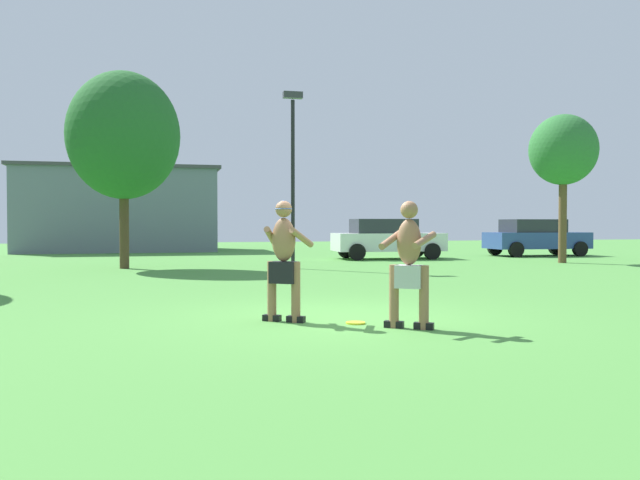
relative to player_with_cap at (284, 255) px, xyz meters
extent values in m
plane|color=#4C8E3D|center=(0.83, 0.17, -0.96)|extent=(80.00, 80.00, 0.00)
cube|color=black|center=(-0.16, 0.10, -0.92)|extent=(0.28, 0.24, 0.09)
cylinder|color=#936647|center=(-0.16, 0.10, -0.53)|extent=(0.13, 0.13, 0.86)
cube|color=black|center=(0.15, -0.11, -0.92)|extent=(0.28, 0.24, 0.09)
cylinder|color=#936647|center=(0.15, -0.11, -0.53)|extent=(0.13, 0.13, 0.86)
cube|color=black|center=(0.00, -0.01, -0.26)|extent=(0.44, 0.41, 0.31)
ellipsoid|color=#936647|center=(0.00, -0.01, 0.21)|extent=(0.42, 0.38, 0.62)
cylinder|color=#936647|center=(-0.14, 0.21, 0.24)|extent=(0.31, 0.57, 0.32)
cylinder|color=#936647|center=(0.25, -0.05, 0.24)|extent=(0.46, 0.50, 0.30)
sphere|color=#936647|center=(0.00, -0.01, 0.65)|extent=(0.24, 0.24, 0.24)
cone|color=#194CA5|center=(0.00, -0.01, 0.71)|extent=(0.35, 0.35, 0.13)
cube|color=black|center=(1.67, -1.12, -0.92)|extent=(0.28, 0.24, 0.09)
cylinder|color=#936647|center=(1.67, -1.12, -0.54)|extent=(0.13, 0.13, 0.85)
cube|color=black|center=(1.34, -0.90, -0.92)|extent=(0.28, 0.24, 0.09)
cylinder|color=#936647|center=(1.34, -0.90, -0.54)|extent=(0.13, 0.13, 0.85)
cube|color=#B7B7BC|center=(1.51, -1.01, -0.27)|extent=(0.42, 0.39, 0.31)
ellipsoid|color=#936647|center=(1.51, -1.01, 0.20)|extent=(0.40, 0.37, 0.62)
cylinder|color=#936647|center=(1.64, -1.22, 0.23)|extent=(0.50, 0.46, 0.23)
cylinder|color=#936647|center=(1.26, -0.97, 0.23)|extent=(0.48, 0.48, 0.25)
sphere|color=#936647|center=(1.51, -1.01, 0.63)|extent=(0.24, 0.24, 0.24)
cylinder|color=yellow|center=(0.94, -0.43, -0.95)|extent=(0.27, 0.27, 0.03)
cube|color=#2D478C|center=(14.23, 16.16, -0.29)|extent=(4.32, 1.85, 0.70)
cube|color=#282D33|center=(14.03, 16.16, 0.34)|extent=(2.43, 1.61, 0.56)
cylinder|color=black|center=(15.74, 17.04, -0.64)|extent=(0.64, 0.23, 0.64)
cylinder|color=black|center=(15.72, 15.24, -0.64)|extent=(0.64, 0.23, 0.64)
cylinder|color=black|center=(12.73, 17.08, -0.64)|extent=(0.64, 0.23, 0.64)
cylinder|color=black|center=(12.71, 15.28, -0.64)|extent=(0.64, 0.23, 0.64)
cube|color=white|center=(7.13, 15.41, -0.29)|extent=(4.38, 1.99, 0.70)
cube|color=#282D33|center=(6.93, 15.41, 0.34)|extent=(2.48, 1.69, 0.56)
cylinder|color=black|center=(8.68, 16.24, -0.64)|extent=(0.65, 0.25, 0.64)
cylinder|color=black|center=(8.59, 14.44, -0.64)|extent=(0.65, 0.25, 0.64)
cylinder|color=black|center=(5.67, 16.37, -0.64)|extent=(0.65, 0.25, 0.64)
cylinder|color=black|center=(5.59, 14.58, -0.64)|extent=(0.65, 0.25, 0.64)
cylinder|color=black|center=(2.34, 10.81, 1.65)|extent=(0.12, 0.12, 5.23)
cube|color=#333338|center=(2.34, 10.81, 4.42)|extent=(0.60, 0.24, 0.20)
cube|color=slate|center=(-3.63, 25.89, 1.07)|extent=(9.42, 5.90, 4.07)
cube|color=#3F3F44|center=(-3.63, 25.89, 3.18)|extent=(9.80, 6.13, 0.16)
cylinder|color=#4C3823|center=(-2.76, 12.07, 0.41)|extent=(0.29, 0.29, 2.75)
ellipsoid|color=#236028|center=(-2.76, 12.07, 3.17)|extent=(3.45, 3.45, 3.95)
cylinder|color=brown|center=(12.27, 11.41, 0.61)|extent=(0.28, 0.28, 3.15)
ellipsoid|color=#2D7033|center=(12.27, 11.41, 3.06)|extent=(2.38, 2.38, 2.50)
camera|label=1|loc=(-1.75, -9.22, 0.45)|focal=36.92mm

